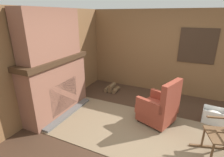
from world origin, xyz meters
TOP-DOWN VIEW (x-y plane):
  - ground_plane at (0.00, 0.00)m, footprint 14.00×14.00m
  - wood_panel_wall_left at (-2.36, 0.00)m, footprint 0.06×5.26m
  - wood_panel_wall_back at (0.03, 2.36)m, footprint 5.26×0.09m
  - fireplace_hearth at (-2.09, 0.00)m, footprint 0.66×1.83m
  - chimney_breast at (-2.11, 0.00)m, footprint 0.40×1.52m
  - area_rug at (-0.20, 0.07)m, footprint 3.53×1.76m
  - armchair at (0.20, 0.55)m, footprint 0.88×0.85m
  - firewood_stack at (-1.44, 1.66)m, footprint 0.40×0.37m
  - laundry_basket at (1.30, 1.08)m, footprint 0.47×0.36m
  - oil_lamp_vase at (-2.15, -0.66)m, footprint 0.11×0.11m
  - storage_case at (-2.15, 0.43)m, footprint 0.13×0.26m
  - decorative_plate_on_mantel at (-2.17, 0.01)m, footprint 0.06×0.24m

SIDE VIEW (x-z plane):
  - ground_plane at x=0.00m, z-range 0.00..0.00m
  - area_rug at x=-0.20m, z-range 0.00..0.01m
  - firewood_stack at x=-1.44m, z-range -0.03..0.22m
  - laundry_basket at x=1.30m, z-range 0.00..0.33m
  - armchair at x=0.20m, z-range -0.15..0.88m
  - fireplace_hearth at x=-2.09m, z-range 0.00..1.36m
  - wood_panel_wall_left at x=-2.36m, z-range 0.00..2.41m
  - wood_panel_wall_back at x=0.03m, z-range 0.01..2.42m
  - storage_case at x=-2.15m, z-range 1.36..1.48m
  - oil_lamp_vase at x=-2.15m, z-range 1.33..1.56m
  - decorative_plate_on_mantel at x=-2.17m, z-range 1.36..1.60m
  - chimney_breast at x=-2.11m, z-range 1.36..2.39m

